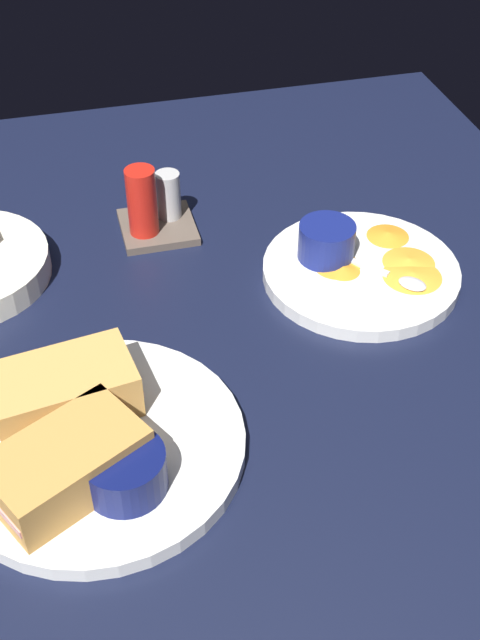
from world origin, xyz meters
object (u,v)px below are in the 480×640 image
(plate_chips_companion, at_px, (361,272))
(condiment_caddy, at_px, (153,209))
(sandwich_half_near, at_px, (64,390))
(ramekin_light_gravy, at_px, (327,240))
(ramekin_dark_sauce, at_px, (125,470))
(spoon_by_gravy_ramekin, at_px, (400,278))
(plate_sandwich_main, at_px, (99,445))
(sandwich_half_far, at_px, (67,464))
(spoon_by_dark_ramekin, at_px, (103,438))

(plate_chips_companion, relative_size, condiment_caddy, 2.37)
(plate_chips_companion, xyz_separation_m, condiment_caddy, (-0.21, 0.15, 0.03))
(sandwich_half_near, bearing_deg, ramekin_light_gravy, 28.13)
(ramekin_dark_sauce, distance_m, ramekin_light_gravy, 0.38)
(spoon_by_gravy_ramekin, bearing_deg, plate_sandwich_main, -157.32)
(ramekin_light_gravy, bearing_deg, plate_sandwich_main, -143.71)
(ramekin_light_gravy, height_order, condiment_caddy, condiment_caddy)
(ramekin_light_gravy, xyz_separation_m, condiment_caddy, (-0.18, 0.12, -0.00))
(ramekin_dark_sauce, bearing_deg, ramekin_light_gravy, 44.88)
(plate_chips_companion, relative_size, spoon_by_gravy_ramekin, 2.71)
(sandwich_half_near, xyz_separation_m, plate_chips_companion, (0.35, 0.14, -0.03))
(ramekin_light_gravy, bearing_deg, sandwich_half_far, -141.23)
(ramekin_dark_sauce, distance_m, spoon_by_dark_ramekin, 0.06)
(spoon_by_dark_ramekin, xyz_separation_m, spoon_by_gravy_ramekin, (0.35, 0.15, 0.00))
(ramekin_dark_sauce, bearing_deg, plate_chips_companion, 38.42)
(sandwich_half_near, bearing_deg, ramekin_dark_sauce, -68.38)
(ramekin_light_gravy, bearing_deg, spoon_by_dark_ramekin, -142.85)
(plate_sandwich_main, bearing_deg, ramekin_dark_sauce, -72.50)
(spoon_by_gravy_ramekin, bearing_deg, plate_chips_companion, 132.05)
(spoon_by_dark_ramekin, height_order, condiment_caddy, condiment_caddy)
(ramekin_light_gravy, xyz_separation_m, spoon_by_gravy_ramekin, (0.07, -0.06, -0.02))
(sandwich_half_far, bearing_deg, condiment_caddy, 69.89)
(sandwich_half_near, relative_size, spoon_by_dark_ramekin, 1.42)
(spoon_by_dark_ramekin, bearing_deg, plate_sandwich_main, 154.07)
(plate_chips_companion, distance_m, ramekin_light_gravy, 0.05)
(spoon_by_gravy_ramekin, bearing_deg, sandwich_half_far, -153.52)
(spoon_by_dark_ramekin, height_order, spoon_by_gravy_ramekin, same)
(ramekin_light_gravy, distance_m, condiment_caddy, 0.22)
(plate_sandwich_main, distance_m, ramekin_light_gravy, 0.36)
(sandwich_half_near, bearing_deg, condiment_caddy, 65.32)
(plate_chips_companion, height_order, condiment_caddy, condiment_caddy)
(plate_chips_companion, xyz_separation_m, ramekin_light_gravy, (-0.03, 0.03, 0.03))
(plate_sandwich_main, height_order, spoon_by_gravy_ramekin, spoon_by_gravy_ramekin)
(condiment_caddy, bearing_deg, spoon_by_gravy_ramekin, -36.96)
(plate_sandwich_main, xyz_separation_m, plate_chips_companion, (0.32, 0.18, 0.00))
(plate_sandwich_main, relative_size, spoon_by_dark_ramekin, 2.70)
(sandwich_half_far, distance_m, spoon_by_gravy_ramekin, 0.43)
(sandwich_half_far, distance_m, plate_chips_companion, 0.42)
(plate_sandwich_main, xyz_separation_m, condiment_caddy, (0.11, 0.33, 0.03))
(plate_sandwich_main, xyz_separation_m, spoon_by_gravy_ramekin, (0.36, 0.15, 0.01))
(sandwich_half_near, distance_m, spoon_by_gravy_ramekin, 0.39)
(plate_chips_companion, bearing_deg, ramekin_light_gravy, 140.19)
(sandwich_half_far, height_order, spoon_by_dark_ramekin, sandwich_half_far)
(plate_sandwich_main, height_order, sandwich_half_near, sandwich_half_near)
(plate_sandwich_main, relative_size, spoon_by_gravy_ramekin, 3.23)
(plate_sandwich_main, height_order, plate_chips_companion, same)
(ramekin_dark_sauce, height_order, spoon_by_gravy_ramekin, ramekin_dark_sauce)
(ramekin_light_gravy, bearing_deg, ramekin_dark_sauce, -135.12)
(ramekin_dark_sauce, height_order, plate_chips_companion, ramekin_dark_sauce)
(sandwich_half_far, relative_size, spoon_by_gravy_ramekin, 1.81)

